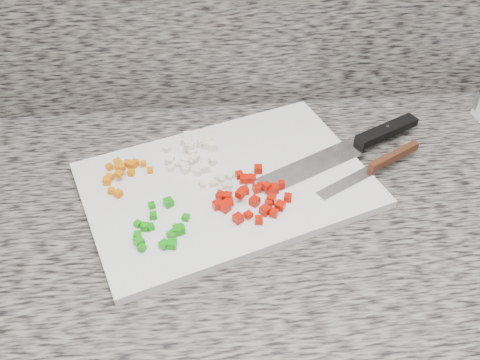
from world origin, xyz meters
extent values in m
cube|color=silver|center=(0.00, 1.44, 0.43)|extent=(3.92, 0.62, 0.86)
cube|color=slate|center=(0.00, 1.44, 0.88)|extent=(3.96, 0.64, 0.04)
cube|color=silver|center=(-0.11, 1.48, 0.91)|extent=(0.55, 0.45, 0.02)
cube|color=#D26404|center=(-0.28, 1.54, 0.92)|extent=(0.01, 0.01, 0.01)
cube|color=#D26404|center=(-0.24, 1.52, 0.92)|extent=(0.01, 0.01, 0.01)
cube|color=#D26404|center=(-0.28, 1.52, 0.92)|extent=(0.01, 0.01, 0.01)
cube|color=#D26404|center=(-0.29, 1.47, 0.92)|extent=(0.02, 0.02, 0.01)
cube|color=#D26404|center=(-0.30, 1.54, 0.92)|extent=(0.01, 0.01, 0.01)
cube|color=#D26404|center=(-0.26, 1.54, 0.92)|extent=(0.01, 0.01, 0.01)
cube|color=#D26404|center=(-0.31, 1.54, 0.92)|extent=(0.01, 0.01, 0.01)
cube|color=#D26404|center=(-0.31, 1.51, 0.92)|extent=(0.02, 0.02, 0.01)
cube|color=#D26404|center=(-0.28, 1.54, 0.92)|extent=(0.02, 0.02, 0.01)
cube|color=#D26404|center=(-0.29, 1.51, 0.93)|extent=(0.02, 0.02, 0.01)
cube|color=#D26404|center=(-0.29, 1.52, 0.93)|extent=(0.01, 0.01, 0.01)
cube|color=#D26404|center=(-0.29, 1.53, 0.92)|extent=(0.01, 0.01, 0.01)
cube|color=#D26404|center=(-0.31, 1.48, 0.92)|extent=(0.01, 0.01, 0.01)
cube|color=#D26404|center=(-0.31, 1.50, 0.92)|extent=(0.01, 0.01, 0.01)
cube|color=#D26404|center=(-0.27, 1.54, 0.92)|extent=(0.02, 0.02, 0.01)
cube|color=#D26404|center=(-0.30, 1.55, 0.92)|extent=(0.02, 0.02, 0.01)
cube|color=silver|center=(-0.17, 1.58, 0.92)|extent=(0.02, 0.02, 0.01)
cube|color=silver|center=(-0.15, 1.58, 0.92)|extent=(0.01, 0.01, 0.01)
cube|color=silver|center=(-0.21, 1.52, 0.92)|extent=(0.01, 0.01, 0.01)
cube|color=silver|center=(-0.18, 1.60, 0.92)|extent=(0.01, 0.01, 0.01)
cube|color=silver|center=(-0.19, 1.53, 0.92)|extent=(0.01, 0.01, 0.01)
cube|color=silver|center=(-0.17, 1.56, 0.92)|extent=(0.02, 0.02, 0.01)
cube|color=silver|center=(-0.21, 1.54, 0.92)|extent=(0.02, 0.02, 0.01)
cube|color=silver|center=(-0.15, 1.52, 0.92)|extent=(0.02, 0.02, 0.01)
cube|color=silver|center=(-0.15, 1.59, 0.92)|extent=(0.02, 0.02, 0.01)
cube|color=silver|center=(-0.18, 1.61, 0.92)|extent=(0.01, 0.01, 0.01)
cube|color=silver|center=(-0.17, 1.57, 0.93)|extent=(0.02, 0.02, 0.01)
cube|color=silver|center=(-0.16, 1.51, 0.92)|extent=(0.02, 0.02, 0.01)
cube|color=silver|center=(-0.17, 1.54, 0.92)|extent=(0.02, 0.02, 0.01)
cube|color=silver|center=(-0.13, 1.57, 0.92)|extent=(0.02, 0.02, 0.01)
cube|color=silver|center=(-0.17, 1.54, 0.92)|extent=(0.01, 0.01, 0.01)
cube|color=silver|center=(-0.14, 1.59, 0.92)|extent=(0.02, 0.02, 0.01)
cube|color=silver|center=(-0.18, 1.53, 0.92)|extent=(0.02, 0.02, 0.01)
cube|color=silver|center=(-0.16, 1.51, 0.92)|extent=(0.02, 0.02, 0.01)
cube|color=silver|center=(-0.18, 1.59, 0.92)|extent=(0.02, 0.02, 0.01)
cube|color=silver|center=(-0.15, 1.53, 0.92)|extent=(0.01, 0.01, 0.01)
cube|color=silver|center=(-0.18, 1.52, 0.92)|extent=(0.02, 0.02, 0.01)
cube|color=silver|center=(-0.14, 1.58, 0.92)|extent=(0.02, 0.02, 0.01)
cube|color=silver|center=(-0.20, 1.53, 0.92)|extent=(0.01, 0.01, 0.01)
cube|color=silver|center=(-0.21, 1.58, 0.92)|extent=(0.02, 0.02, 0.01)
cube|color=silver|center=(-0.13, 1.53, 0.92)|extent=(0.02, 0.02, 0.01)
cube|color=silver|center=(-0.18, 1.54, 0.92)|extent=(0.02, 0.02, 0.01)
cube|color=#12830B|center=(-0.21, 1.35, 0.92)|extent=(0.02, 0.02, 0.01)
cube|color=#12830B|center=(-0.21, 1.37, 0.92)|extent=(0.02, 0.02, 0.01)
cube|color=#12830B|center=(-0.24, 1.39, 0.92)|extent=(0.01, 0.01, 0.01)
cube|color=#12830B|center=(-0.20, 1.37, 0.92)|extent=(0.01, 0.01, 0.01)
cube|color=#12830B|center=(-0.24, 1.43, 0.92)|extent=(0.01, 0.01, 0.01)
cube|color=#12830B|center=(-0.23, 1.41, 0.92)|extent=(0.01, 0.01, 0.01)
cube|color=#12830B|center=(-0.21, 1.44, 0.92)|extent=(0.02, 0.02, 0.01)
cube|color=#12830B|center=(-0.26, 1.36, 0.92)|extent=(0.02, 0.02, 0.01)
cube|color=#12830B|center=(-0.19, 1.38, 0.92)|extent=(0.01, 0.01, 0.01)
cube|color=#12830B|center=(-0.25, 1.35, 0.92)|extent=(0.01, 0.01, 0.01)
cube|color=#12830B|center=(-0.22, 1.35, 0.92)|extent=(0.02, 0.02, 0.01)
cube|color=#12830B|center=(-0.18, 1.40, 0.92)|extent=(0.01, 0.01, 0.01)
cube|color=#12830B|center=(-0.19, 1.38, 0.92)|extent=(0.01, 0.01, 0.01)
cube|color=#12830B|center=(-0.26, 1.40, 0.92)|extent=(0.01, 0.01, 0.01)
cube|color=#12830B|center=(-0.26, 1.37, 0.92)|extent=(0.01, 0.01, 0.01)
cube|color=#12830B|center=(-0.25, 1.39, 0.92)|extent=(0.01, 0.01, 0.01)
cube|color=#A90E02|center=(-0.12, 1.42, 0.92)|extent=(0.02, 0.02, 0.01)
cube|color=#A90E02|center=(-0.04, 1.45, 0.92)|extent=(0.02, 0.02, 0.01)
cube|color=#A90E02|center=(-0.09, 1.40, 0.92)|extent=(0.02, 0.02, 0.01)
cube|color=#A90E02|center=(-0.02, 1.43, 0.92)|extent=(0.02, 0.02, 0.01)
cube|color=#A90E02|center=(-0.11, 1.44, 0.92)|extent=(0.02, 0.02, 0.01)
cube|color=#A90E02|center=(-0.04, 1.43, 0.92)|extent=(0.02, 0.02, 0.01)
cube|color=#A90E02|center=(-0.12, 1.42, 0.92)|extent=(0.02, 0.02, 0.01)
cube|color=#A90E02|center=(-0.03, 1.41, 0.92)|extent=(0.02, 0.02, 0.01)
cube|color=#A90E02|center=(-0.05, 1.45, 0.93)|extent=(0.02, 0.02, 0.01)
cube|color=#A90E02|center=(-0.07, 1.43, 0.92)|extent=(0.02, 0.02, 0.01)
cube|color=#A90E02|center=(-0.09, 1.44, 0.93)|extent=(0.02, 0.02, 0.01)
cube|color=#A90E02|center=(-0.10, 1.39, 0.92)|extent=(0.02, 0.02, 0.01)
cube|color=#A90E02|center=(-0.02, 1.46, 0.92)|extent=(0.01, 0.01, 0.01)
cube|color=#A90E02|center=(-0.04, 1.40, 0.92)|extent=(0.02, 0.02, 0.01)
cube|color=#A90E02|center=(-0.09, 1.49, 0.92)|extent=(0.01, 0.01, 0.01)
cube|color=#A90E02|center=(-0.13, 1.42, 0.92)|extent=(0.02, 0.02, 0.01)
cube|color=#A90E02|center=(-0.06, 1.50, 0.92)|extent=(0.01, 0.01, 0.01)
cube|color=#A90E02|center=(-0.04, 1.45, 0.92)|extent=(0.02, 0.02, 0.01)
cube|color=#A90E02|center=(-0.06, 1.46, 0.92)|extent=(0.01, 0.01, 0.01)
cube|color=#A90E02|center=(-0.06, 1.40, 0.92)|extent=(0.02, 0.02, 0.01)
cube|color=#A90E02|center=(-0.12, 1.42, 0.92)|extent=(0.02, 0.02, 0.01)
cube|color=#A90E02|center=(-0.07, 1.48, 0.92)|extent=(0.02, 0.02, 0.01)
cube|color=#A90E02|center=(-0.09, 1.45, 0.92)|extent=(0.02, 0.02, 0.01)
cube|color=#A90E02|center=(-0.05, 1.42, 0.92)|extent=(0.01, 0.01, 0.01)
cube|color=#A90E02|center=(-0.11, 1.44, 0.92)|extent=(0.01, 0.01, 0.01)
cube|color=#A90E02|center=(-0.07, 1.39, 0.92)|extent=(0.01, 0.01, 0.01)
cube|color=#A90E02|center=(-0.11, 1.43, 0.92)|extent=(0.01, 0.01, 0.01)
cube|color=#A90E02|center=(-0.06, 1.46, 0.92)|extent=(0.01, 0.01, 0.01)
cube|color=#A90E02|center=(-0.13, 1.45, 0.92)|extent=(0.02, 0.02, 0.01)
cube|color=#A90E02|center=(-0.08, 1.48, 0.92)|extent=(0.02, 0.02, 0.01)
cube|color=beige|center=(-0.12, 1.47, 0.92)|extent=(0.01, 0.01, 0.01)
cube|color=beige|center=(-0.15, 1.48, 0.92)|extent=(0.01, 0.01, 0.01)
cube|color=beige|center=(-0.11, 1.50, 0.92)|extent=(0.01, 0.01, 0.01)
cube|color=beige|center=(-0.11, 1.49, 0.92)|extent=(0.01, 0.01, 0.01)
cube|color=beige|center=(-0.14, 1.48, 0.92)|extent=(0.01, 0.01, 0.01)
cube|color=beige|center=(-0.12, 1.49, 0.92)|extent=(0.01, 0.01, 0.01)
cube|color=beige|center=(-0.16, 1.48, 0.92)|extent=(0.01, 0.01, 0.01)
cube|color=beige|center=(-0.13, 1.46, 0.92)|extent=(0.01, 0.01, 0.01)
cube|color=beige|center=(-0.12, 1.49, 0.92)|extent=(0.01, 0.01, 0.01)
cube|color=beige|center=(-0.12, 1.47, 0.92)|extent=(0.01, 0.01, 0.01)
cube|color=beige|center=(-0.11, 1.50, 0.92)|extent=(0.01, 0.01, 0.01)
cube|color=beige|center=(-0.13, 1.49, 0.92)|extent=(0.01, 0.01, 0.01)
cube|color=beige|center=(-0.13, 1.48, 0.92)|extent=(0.01, 0.01, 0.01)
cube|color=beige|center=(-0.11, 1.47, 0.92)|extent=(0.01, 0.01, 0.01)
cube|color=silver|center=(0.04, 1.51, 0.92)|extent=(0.21, 0.14, 0.00)
cube|color=black|center=(0.20, 1.59, 0.92)|extent=(0.13, 0.08, 0.02)
cylinder|color=silver|center=(0.20, 1.59, 0.93)|extent=(0.01, 0.01, 0.00)
cube|color=silver|center=(0.09, 1.46, 0.92)|extent=(0.11, 0.08, 0.00)
cube|color=#4D2413|center=(0.19, 1.51, 0.92)|extent=(0.11, 0.07, 0.02)
cylinder|color=silver|center=(0.19, 1.51, 0.93)|extent=(0.01, 0.01, 0.00)
camera|label=1|loc=(-0.15, 0.82, 1.54)|focal=40.00mm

